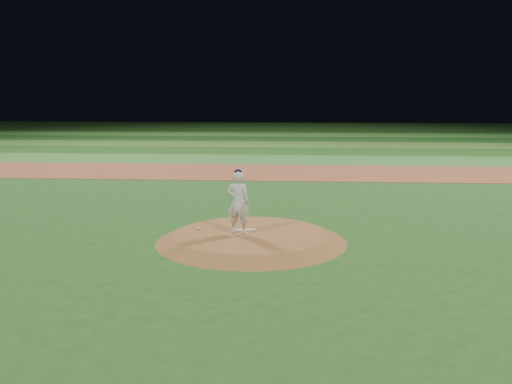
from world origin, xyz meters
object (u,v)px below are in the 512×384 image
pitching_rubber (246,230)px  rosin_bag (198,228)px  pitchers_mound (251,237)px  pitcher_on_mound (238,202)px

pitching_rubber → rosin_bag: size_ratio=5.37×
pitchers_mound → rosin_bag: (-1.60, 0.34, 0.16)m
pitching_rubber → rosin_bag: 1.41m
pitching_rubber → pitchers_mound: bearing=-70.0°
pitchers_mound → rosin_bag: rosin_bag is taller
rosin_bag → pitcher_on_mound: pitcher_on_mound is taller
pitching_rubber → rosin_bag: bearing=168.4°
pitching_rubber → rosin_bag: rosin_bag is taller
pitchers_mound → pitching_rubber: (-0.19, 0.32, 0.14)m
pitcher_on_mound → pitchers_mound: bearing=11.3°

